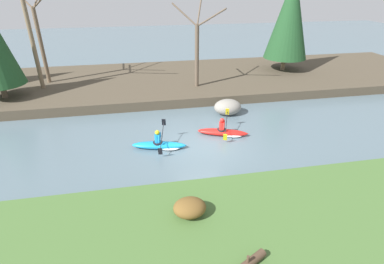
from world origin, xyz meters
name	(u,v)px	position (x,y,z in m)	size (l,w,h in m)	color
ground_plane	(202,146)	(0.00, 0.00, 0.00)	(90.00, 90.00, 0.00)	slate
riverbank_near	(247,238)	(0.00, -6.54, 0.35)	(44.00, 5.75, 0.69)	#476B33
riverbank_far	(175,81)	(0.00, 10.23, 0.32)	(44.00, 10.26, 0.63)	#4C4233
conifer_tree_mid_left	(290,16)	(9.45, 10.62, 4.97)	(3.53, 3.53, 7.64)	#7A664C
bare_tree_upstream	(32,34)	(-9.60, 9.27, 4.37)	(4.34, 4.29, 7.94)	#7A664C
bare_tree_mid_upstream	(40,36)	(-9.50, 10.69, 3.97)	(3.90, 3.85, 7.10)	brown
bare_tree_mid_downstream	(197,48)	(1.30, 7.73, 3.33)	(3.18, 3.14, 5.72)	brown
shrub_clump_second	(190,208)	(-1.64, -5.54, 0.98)	(1.08, 0.90, 0.58)	brown
kayaker_lead	(225,132)	(1.47, 0.94, 0.20)	(2.75, 2.01, 1.20)	red
kayaker_middle	(161,145)	(-2.06, 0.17, 0.20)	(2.79, 2.06, 1.20)	#1993D6
boulder_midstream	(228,107)	(2.44, 3.67, 0.48)	(1.71, 1.33, 0.96)	gray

